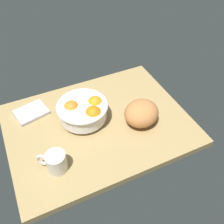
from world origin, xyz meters
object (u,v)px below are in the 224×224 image
bread_loaf (141,113)px  mug (55,162)px  napkin_folded (31,112)px  fruit_bowl (84,110)px

bread_loaf → mug: size_ratio=1.46×
napkin_folded → mug: mug is taller
fruit_bowl → bread_loaf: 23.58cm
fruit_bowl → mug: bearing=-133.7°
bread_loaf → mug: bread_loaf is taller
napkin_folded → mug: bearing=-86.2°
bread_loaf → fruit_bowl: bearing=152.0°
napkin_folded → mug: 31.61cm
napkin_folded → mug: size_ratio=1.30×
napkin_folded → mug: (2.10, -31.38, 3.12)cm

